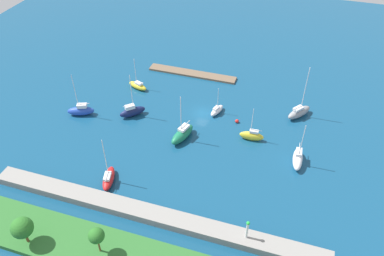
# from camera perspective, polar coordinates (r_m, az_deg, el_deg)

# --- Properties ---
(water) EXTENTS (160.00, 160.00, 0.00)m
(water) POSITION_cam_1_polar(r_m,az_deg,el_deg) (85.14, 1.49, 2.18)
(water) COLOR navy
(water) RESTS_ON ground
(pier_dock) EXTENTS (22.70, 2.92, 0.51)m
(pier_dock) POSITION_cam_1_polar(r_m,az_deg,el_deg) (98.66, 0.03, 8.14)
(pier_dock) COLOR brown
(pier_dock) RESTS_ON ground
(breakwater) EXTENTS (57.99, 3.17, 1.48)m
(breakwater) POSITION_cam_1_polar(r_m,az_deg,el_deg) (64.68, -6.26, -12.69)
(breakwater) COLOR gray
(breakwater) RESTS_ON ground
(harbor_beacon) EXTENTS (0.56, 0.56, 3.73)m
(harbor_beacon) POSITION_cam_1_polar(r_m,az_deg,el_deg) (59.66, 8.27, -14.64)
(harbor_beacon) COLOR silver
(harbor_beacon) RESTS_ON breakwater
(park_tree_center) EXTENTS (3.33, 3.33, 5.04)m
(park_tree_center) POSITION_cam_1_polar(r_m,az_deg,el_deg) (63.57, -24.06, -13.47)
(park_tree_center) COLOR brown
(park_tree_center) RESTS_ON shoreline_park
(park_tree_midwest) EXTENTS (2.42, 2.42, 4.98)m
(park_tree_midwest) POSITION_cam_1_polar(r_m,az_deg,el_deg) (58.75, -14.10, -15.36)
(park_tree_midwest) COLOR brown
(park_tree_midwest) RESTS_ON shoreline_park
(sailboat_white_lone_south) EXTENTS (2.70, 4.73, 6.42)m
(sailboat_white_lone_south) POSITION_cam_1_polar(r_m,az_deg,el_deg) (84.96, 3.74, 2.66)
(sailboat_white_lone_south) COLOR white
(sailboat_white_lone_south) RESTS_ON water
(sailboat_yellow_off_beacon) EXTENTS (5.60, 3.30, 8.04)m
(sailboat_yellow_off_beacon) POSITION_cam_1_polar(r_m,az_deg,el_deg) (93.76, -8.12, 6.29)
(sailboat_yellow_off_beacon) COLOR yellow
(sailboat_yellow_off_beacon) RESTS_ON water
(sailboat_gray_far_north) EXTENTS (5.51, 6.43, 12.25)m
(sailboat_gray_far_north) POSITION_cam_1_polar(r_m,az_deg,el_deg) (86.83, 15.71, 2.31)
(sailboat_gray_far_north) COLOR gray
(sailboat_gray_far_north) RESTS_ON water
(sailboat_green_inner_mooring) EXTENTS (4.12, 7.21, 10.60)m
(sailboat_green_inner_mooring) POSITION_cam_1_polar(r_m,az_deg,el_deg) (77.77, -1.45, -0.89)
(sailboat_green_inner_mooring) COLOR #19724C
(sailboat_green_inner_mooring) RESTS_ON water
(sailboat_red_outer_mooring) EXTENTS (3.36, 6.11, 9.78)m
(sailboat_red_outer_mooring) POSITION_cam_1_polar(r_m,az_deg,el_deg) (70.89, -12.36, -7.33)
(sailboat_red_outer_mooring) COLOR red
(sailboat_red_outer_mooring) RESTS_ON water
(sailboat_navy_by_breakwater) EXTENTS (5.41, 5.35, 10.35)m
(sailboat_navy_by_breakwater) POSITION_cam_1_polar(r_m,az_deg,el_deg) (84.79, -8.91, 2.48)
(sailboat_navy_by_breakwater) COLOR #141E4C
(sailboat_navy_by_breakwater) RESTS_ON water
(sailboat_blue_east_end) EXTENTS (6.16, 3.96, 10.27)m
(sailboat_blue_east_end) POSITION_cam_1_polar(r_m,az_deg,el_deg) (87.63, -16.27, 2.54)
(sailboat_blue_east_end) COLOR #2347B2
(sailboat_blue_east_end) RESTS_ON water
(sailboat_white_far_south) EXTENTS (2.17, 6.06, 9.49)m
(sailboat_white_far_south) POSITION_cam_1_polar(r_m,az_deg,el_deg) (75.21, 15.52, -4.42)
(sailboat_white_far_south) COLOR white
(sailboat_white_far_south) RESTS_ON water
(sailboat_yellow_center_basin) EXTENTS (5.00, 1.70, 7.77)m
(sailboat_yellow_center_basin) POSITION_cam_1_polar(r_m,az_deg,el_deg) (78.53, 8.91, -1.13)
(sailboat_yellow_center_basin) COLOR yellow
(sailboat_yellow_center_basin) RESTS_ON water
(mooring_buoy_red) EXTENTS (0.80, 0.80, 0.80)m
(mooring_buoy_red) POSITION_cam_1_polar(r_m,az_deg,el_deg) (82.88, 6.73, 1.03)
(mooring_buoy_red) COLOR red
(mooring_buoy_red) RESTS_ON water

